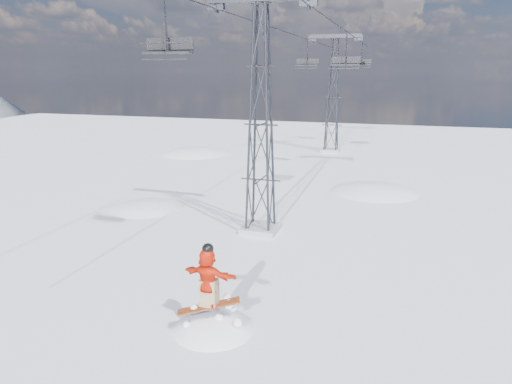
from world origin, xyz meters
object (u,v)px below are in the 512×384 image
lift_tower_near (261,125)px  lift_chair_near (168,47)px  lift_tower_far (333,97)px  snowboarder_jump (214,371)px

lift_tower_near → lift_chair_near: bearing=-113.8°
lift_tower_near → lift_tower_far: size_ratio=1.00×
lift_tower_near → lift_tower_far: same height
lift_chair_near → lift_tower_near: bearing=66.2°
snowboarder_jump → lift_chair_near: (-3.38, 4.27, 10.51)m
lift_tower_near → lift_tower_far: 25.00m
lift_tower_far → lift_chair_near: bearing=-94.2°
lift_chair_near → lift_tower_far: bearing=85.8°
lift_tower_far → snowboarder_jump: 34.99m
lift_tower_far → snowboarder_jump: size_ratio=1.64×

